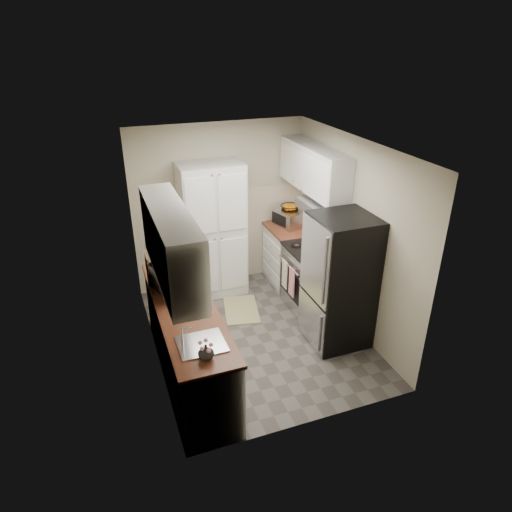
{
  "coord_description": "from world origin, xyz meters",
  "views": [
    {
      "loc": [
        -1.72,
        -4.65,
        3.62
      ],
      "look_at": [
        0.05,
        0.15,
        1.09
      ],
      "focal_mm": 32.0,
      "sensor_mm": 36.0,
      "label": 1
    }
  ],
  "objects": [
    {
      "name": "countertop_left",
      "position": [
        -0.99,
        -0.43,
        0.9
      ],
      "size": [
        0.63,
        2.33,
        0.04
      ],
      "primitive_type": "cube",
      "color": "brown",
      "rests_on": "base_cabinet_left"
    },
    {
      "name": "toaster_oven",
      "position": [
        1.01,
        1.29,
        1.05
      ],
      "size": [
        0.45,
        0.51,
        0.25
      ],
      "primitive_type": "cube",
      "rotation": [
        0.0,
        0.0,
        0.28
      ],
      "color": "#B1B0B5",
      "rests_on": "countertop_right"
    },
    {
      "name": "base_cabinet_left",
      "position": [
        -0.99,
        -0.43,
        0.44
      ],
      "size": [
        0.6,
        2.3,
        0.88
      ],
      "primitive_type": "cube",
      "color": "silver",
      "rests_on": "ground"
    },
    {
      "name": "flower_vase",
      "position": [
        -1.0,
        -1.37,
        1.0
      ],
      "size": [
        0.16,
        0.16,
        0.16
      ],
      "primitive_type": "imported",
      "rotation": [
        0.0,
        0.0,
        0.06
      ],
      "color": "silver",
      "rests_on": "countertop_left"
    },
    {
      "name": "base_cabinet_right",
      "position": [
        0.99,
        1.19,
        0.44
      ],
      "size": [
        0.6,
        0.8,
        0.88
      ],
      "primitive_type": "cube",
      "color": "silver",
      "rests_on": "ground"
    },
    {
      "name": "electric_range",
      "position": [
        0.97,
        0.39,
        0.48
      ],
      "size": [
        0.71,
        0.78,
        1.13
      ],
      "color": "#B7B7BC",
      "rests_on": "ground"
    },
    {
      "name": "cutting_board",
      "position": [
        -0.87,
        0.64,
        1.05
      ],
      "size": [
        0.08,
        0.21,
        0.27
      ],
      "primitive_type": "cube",
      "rotation": [
        0.0,
        0.0,
        0.31
      ],
      "color": "#378933",
      "rests_on": "countertop_left"
    },
    {
      "name": "room_shell",
      "position": [
        -0.02,
        -0.01,
        1.63
      ],
      "size": [
        2.64,
        3.24,
        2.52
      ],
      "color": "#B7AE94",
      "rests_on": "ground"
    },
    {
      "name": "wine_bottle",
      "position": [
        -0.96,
        0.47,
        1.05
      ],
      "size": [
        0.07,
        0.07,
        0.26
      ],
      "primitive_type": "cylinder",
      "color": "black",
      "rests_on": "countertop_left"
    },
    {
      "name": "kitchen_mat",
      "position": [
        -0.0,
        0.64,
        0.01
      ],
      "size": [
        0.62,
        0.83,
        0.01
      ],
      "primitive_type": "cube",
      "rotation": [
        0.0,
        0.0,
        -0.22
      ],
      "color": "tan",
      "rests_on": "ground"
    },
    {
      "name": "pantry_cabinet",
      "position": [
        -0.2,
        1.32,
        1.0
      ],
      "size": [
        0.9,
        0.55,
        2.0
      ],
      "primitive_type": "cube",
      "color": "silver",
      "rests_on": "ground"
    },
    {
      "name": "ground",
      "position": [
        0.0,
        0.0,
        0.0
      ],
      "size": [
        3.2,
        3.2,
        0.0
      ],
      "primitive_type": "plane",
      "color": "#56514C",
      "rests_on": "ground"
    },
    {
      "name": "fruit_basket",
      "position": [
        1.02,
        1.31,
        1.23
      ],
      "size": [
        0.33,
        0.33,
        0.12
      ],
      "primitive_type": null,
      "rotation": [
        0.0,
        0.0,
        -0.17
      ],
      "color": "orange",
      "rests_on": "toaster_oven"
    },
    {
      "name": "microwave",
      "position": [
        -1.02,
        -0.04,
        1.07
      ],
      "size": [
        0.58,
        0.66,
        0.31
      ],
      "primitive_type": "imported",
      "rotation": [
        0.0,
        0.0,
        2.0
      ],
      "color": "#A6A7AB",
      "rests_on": "countertop_left"
    },
    {
      "name": "refrigerator",
      "position": [
        0.94,
        -0.41,
        0.85
      ],
      "size": [
        0.7,
        0.72,
        1.7
      ],
      "primitive_type": "cube",
      "color": "#B7B7BC",
      "rests_on": "ground"
    },
    {
      "name": "countertop_right",
      "position": [
        0.99,
        1.19,
        0.9
      ],
      "size": [
        0.63,
        0.83,
        0.04
      ],
      "primitive_type": "cube",
      "color": "brown",
      "rests_on": "base_cabinet_right"
    }
  ]
}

